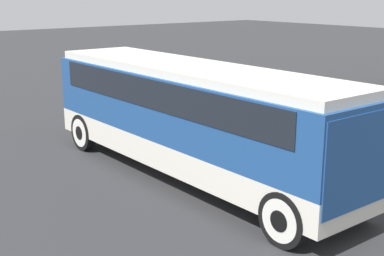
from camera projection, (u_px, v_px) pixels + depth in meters
ground_plane at (192, 177)px, 14.96m from camera, size 120.00×120.00×0.00m
tour_bus at (194, 111)px, 14.41m from camera, size 10.81×2.62×3.14m
parked_car_near at (277, 96)px, 22.78m from camera, size 4.09×1.95×1.39m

